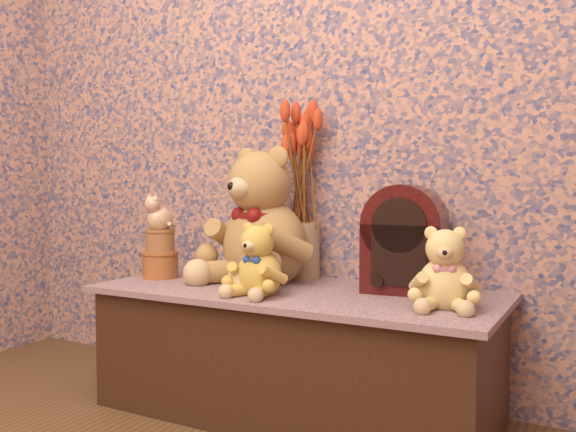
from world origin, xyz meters
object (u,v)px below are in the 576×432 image
Objects in this scene: teddy_large at (264,210)px; cat_figurine at (160,211)px; teddy_medium at (259,256)px; biscuit_tin_lower at (160,265)px; teddy_small at (445,264)px; cathedral_radio at (405,238)px; ceramic_vase at (303,250)px.

cat_figurine is (-0.38, -0.11, -0.01)m from teddy_large.
teddy_medium is 1.74× the size of cat_figurine.
biscuit_tin_lower is at bearing 170.11° from teddy_medium.
teddy_small is 1.05m from cat_figurine.
cathedral_radio reaches higher than biscuit_tin_lower.
biscuit_tin_lower is at bearing -175.80° from cathedral_radio.
teddy_large reaches higher than ceramic_vase.
cathedral_radio is at bearing 119.59° from teddy_small.
teddy_large is 0.39m from cat_figurine.
teddy_medium is 1.18× the size of ceramic_vase.
biscuit_tin_lower is at bearing 0.00° from cat_figurine.
ceramic_vase is at bearing 98.09° from teddy_medium.
biscuit_tin_lower is (-0.87, -0.15, -0.12)m from cathedral_radio.
cat_figurine reaches higher than biscuit_tin_lower.
teddy_small is at bearing 6.57° from cat_figurine.
teddy_medium is at bearing -4.61° from cat_figurine.
teddy_small is 0.26m from cathedral_radio.
biscuit_tin_lower is (-0.49, 0.11, -0.07)m from teddy_medium.
teddy_small is 1.04m from biscuit_tin_lower.
teddy_large is at bearing 16.10° from biscuit_tin_lower.
teddy_small is at bearing -25.02° from ceramic_vase.
biscuit_tin_lower is at bearing -152.87° from ceramic_vase.
cathedral_radio is at bearing 38.36° from teddy_medium.
biscuit_tin_lower is (-1.04, 0.03, -0.07)m from teddy_small.
teddy_medium is 0.35m from ceramic_vase.
teddy_medium reaches higher than ceramic_vase.
ceramic_vase is at bearing 35.60° from cat_figurine.
cat_figurine is at bearing 164.80° from teddy_small.
teddy_small is (0.66, -0.14, -0.13)m from teddy_large.
biscuit_tin_lower is 0.94× the size of cat_figurine.
biscuit_tin_lower is at bearing 164.80° from teddy_small.
teddy_large is at bearing 24.57° from cat_figurine.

